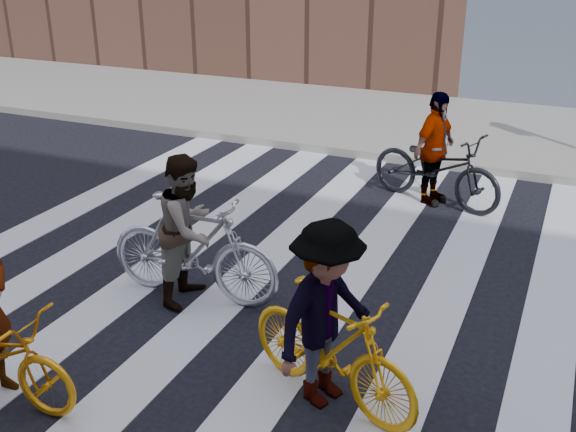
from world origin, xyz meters
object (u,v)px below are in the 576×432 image
Objects in this scene: bike_dark_rear at (436,168)px; rider_right at (326,315)px; rider_rear at (434,149)px; rider_mid at (188,229)px; bike_silver_mid at (193,248)px; bike_yellow_right at (331,347)px.

bike_dark_rear is 1.26× the size of rider_right.
rider_right is 0.99× the size of rider_rear.
rider_rear is at bearing -27.13° from rider_mid.
bike_dark_rear is (1.76, 3.88, -0.04)m from bike_silver_mid.
bike_yellow_right is 2.30m from rider_mid.
bike_yellow_right is at bearing -70.06° from rider_right.
rider_right is (1.97, -1.06, 0.01)m from rider_mid.
rider_rear is at bearing -26.51° from bike_silver_mid.
bike_silver_mid is at bearing 174.31° from bike_dark_rear.
bike_yellow_right is at bearing -158.85° from bike_dark_rear.
rider_mid is at bearing 174.31° from rider_rear.
rider_right reaches higher than bike_silver_mid.
rider_rear is at bearing 22.39° from rider_right.
bike_yellow_right is at bearing -121.04° from bike_silver_mid.
rider_rear is (-0.21, 4.95, 0.00)m from rider_right.
bike_silver_mid is at bearing 81.01° from rider_right.
bike_silver_mid is at bearing 174.93° from rider_rear.
bike_dark_rear is 1.26× the size of rider_rear.
rider_mid reaches higher than bike_dark_rear.
rider_rear reaches higher than rider_right.
rider_rear is (1.76, 3.88, 0.01)m from rider_mid.
rider_right reaches higher than rider_mid.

